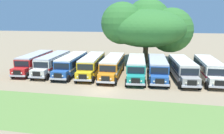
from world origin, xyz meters
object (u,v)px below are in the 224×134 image
parked_bus_slot_5 (136,67)px  parked_bus_slot_8 (208,68)px  parked_bus_slot_3 (92,64)px  parked_bus_slot_7 (182,68)px  broad_shade_tree (148,26)px  parked_bus_slot_6 (158,67)px  parked_bus_slot_1 (53,62)px  parked_bus_slot_2 (72,63)px  parked_bus_slot_0 (35,61)px  parked_bus_slot_4 (113,65)px

parked_bus_slot_5 → parked_bus_slot_8: same height
parked_bus_slot_3 → parked_bus_slot_5: (6.98, -0.50, 0.00)m
parked_bus_slot_7 → parked_bus_slot_8: (3.66, 0.49, 0.00)m
parked_bus_slot_3 → parked_bus_slot_7: 13.56m
broad_shade_tree → parked_bus_slot_6: bearing=-80.2°
parked_bus_slot_5 → parked_bus_slot_7: 6.59m
parked_bus_slot_1 → parked_bus_slot_2: same height
parked_bus_slot_1 → parked_bus_slot_3: same height
parked_bus_slot_1 → parked_bus_slot_7: 20.16m
parked_bus_slot_0 → parked_bus_slot_4: 13.31m
parked_bus_slot_5 → parked_bus_slot_0: bearing=-97.0°
parked_bus_slot_4 → parked_bus_slot_7: same height
parked_bus_slot_6 → parked_bus_slot_7: (3.48, 0.06, 0.00)m
parked_bus_slot_0 → parked_bus_slot_2: (6.61, -0.38, 0.00)m
parked_bus_slot_0 → parked_bus_slot_1: same height
parked_bus_slot_8 → broad_shade_tree: size_ratio=0.63×
parked_bus_slot_5 → parked_bus_slot_6: same height
parked_bus_slot_4 → parked_bus_slot_6: (6.68, 0.14, 0.00)m
parked_bus_slot_0 → parked_bus_slot_2: 6.62m
parked_bus_slot_2 → broad_shade_tree: 17.19m
parked_bus_slot_2 → parked_bus_slot_4: 6.69m
parked_bus_slot_4 → parked_bus_slot_5: (3.59, -0.19, 0.00)m
broad_shade_tree → parked_bus_slot_5: bearing=-95.0°
parked_bus_slot_6 → parked_bus_slot_8: 7.17m
parked_bus_slot_4 → parked_bus_slot_6: size_ratio=1.00×
parked_bus_slot_7 → broad_shade_tree: (-5.52, 11.72, 5.43)m
parked_bus_slot_0 → broad_shade_tree: (17.95, 11.35, 5.43)m
parked_bus_slot_2 → broad_shade_tree: bearing=133.5°
parked_bus_slot_6 → parked_bus_slot_8: (7.15, 0.55, 0.00)m
parked_bus_slot_3 → parked_bus_slot_4: same height
parked_bus_slot_3 → parked_bus_slot_0: bearing=-95.6°
parked_bus_slot_0 → parked_bus_slot_8: bearing=85.3°
parked_bus_slot_4 → parked_bus_slot_5: bearing=85.3°
parked_bus_slot_5 → parked_bus_slot_4: bearing=-97.4°
parked_bus_slot_2 → parked_bus_slot_5: 10.28m
parked_bus_slot_1 → parked_bus_slot_6: same height
parked_bus_slot_2 → parked_bus_slot_8: size_ratio=1.00×
parked_bus_slot_0 → parked_bus_slot_5: size_ratio=1.00×
parked_bus_slot_1 → parked_bus_slot_2: (3.30, -0.26, 0.00)m
parked_bus_slot_0 → parked_bus_slot_6: (19.98, -0.43, 0.00)m
parked_bus_slot_2 → parked_bus_slot_5: size_ratio=0.99×
parked_bus_slot_5 → parked_bus_slot_3: bearing=-98.5°
parked_bus_slot_2 → parked_bus_slot_6: 13.37m
parked_bus_slot_1 → broad_shade_tree: 19.37m
parked_bus_slot_4 → parked_bus_slot_7: size_ratio=0.99×
parked_bus_slot_4 → parked_bus_slot_7: (10.17, 0.20, 0.00)m
parked_bus_slot_4 → parked_bus_slot_5: same height
parked_bus_slot_2 → parked_bus_slot_7: size_ratio=0.99×
parked_bus_slot_3 → broad_shade_tree: (8.04, 11.61, 5.43)m
parked_bus_slot_5 → parked_bus_slot_6: size_ratio=1.00×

